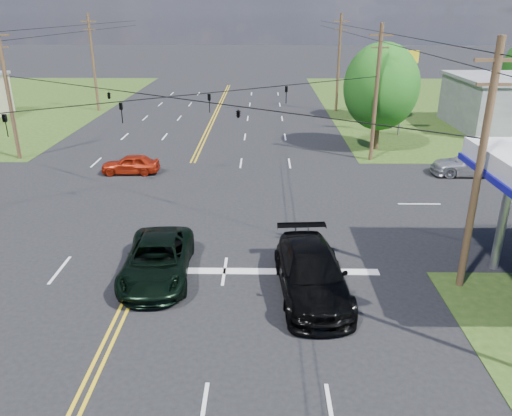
{
  "coord_description": "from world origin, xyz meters",
  "views": [
    {
      "loc": [
        5.11,
        -14.55,
        10.26
      ],
      "look_at": [
        4.8,
        6.0,
        2.1
      ],
      "focal_mm": 35.0,
      "sensor_mm": 36.0,
      "label": 1
    }
  ],
  "objects_px": {
    "pickup_dkgreen": "(157,260)",
    "pole_nw": "(8,91)",
    "tree_right_a": "(381,87)",
    "pole_right_far": "(339,62)",
    "suv_black": "(312,273)",
    "pole_left_far": "(93,62)",
    "pole_se": "(479,168)",
    "pole_ne": "(376,92)",
    "tree_right_b": "(379,76)"
  },
  "relations": [
    {
      "from": "pickup_dkgreen",
      "to": "pole_nw",
      "type": "bearing_deg",
      "value": 125.09
    },
    {
      "from": "tree_right_a",
      "to": "pole_right_far",
      "type": "bearing_deg",
      "value": 93.58
    },
    {
      "from": "pole_right_far",
      "to": "pole_nw",
      "type": "bearing_deg",
      "value": -143.84
    },
    {
      "from": "pole_right_far",
      "to": "pickup_dkgreen",
      "type": "height_order",
      "value": "pole_right_far"
    },
    {
      "from": "suv_black",
      "to": "pickup_dkgreen",
      "type": "bearing_deg",
      "value": 164.8
    },
    {
      "from": "pole_left_far",
      "to": "suv_black",
      "type": "relative_size",
      "value": 1.63
    },
    {
      "from": "tree_right_a",
      "to": "pickup_dkgreen",
      "type": "bearing_deg",
      "value": -122.76
    },
    {
      "from": "pole_se",
      "to": "pole_left_far",
      "type": "distance_m",
      "value": 45.22
    },
    {
      "from": "pole_nw",
      "to": "pole_ne",
      "type": "relative_size",
      "value": 1.0
    },
    {
      "from": "tree_right_b",
      "to": "pole_left_far",
      "type": "bearing_deg",
      "value": 172.28
    },
    {
      "from": "pole_se",
      "to": "pole_ne",
      "type": "height_order",
      "value": "same"
    },
    {
      "from": "pole_right_far",
      "to": "tree_right_a",
      "type": "xyz_separation_m",
      "value": [
        1.0,
        -16.0,
        -0.3
      ]
    },
    {
      "from": "pole_se",
      "to": "tree_right_b",
      "type": "relative_size",
      "value": 1.34
    },
    {
      "from": "pole_se",
      "to": "tree_right_b",
      "type": "height_order",
      "value": "pole_se"
    },
    {
      "from": "pole_right_far",
      "to": "pole_left_far",
      "type": "bearing_deg",
      "value": 180.0
    },
    {
      "from": "pole_nw",
      "to": "suv_black",
      "type": "relative_size",
      "value": 1.55
    },
    {
      "from": "pole_se",
      "to": "pole_ne",
      "type": "distance_m",
      "value": 18.0
    },
    {
      "from": "pole_right_far",
      "to": "tree_right_b",
      "type": "relative_size",
      "value": 1.41
    },
    {
      "from": "pole_se",
      "to": "pole_left_far",
      "type": "xyz_separation_m",
      "value": [
        -26.0,
        37.0,
        0.25
      ]
    },
    {
      "from": "pole_left_far",
      "to": "tree_right_b",
      "type": "xyz_separation_m",
      "value": [
        29.5,
        -4.0,
        -0.95
      ]
    },
    {
      "from": "tree_right_b",
      "to": "suv_black",
      "type": "relative_size",
      "value": 1.15
    },
    {
      "from": "pole_nw",
      "to": "tree_right_a",
      "type": "relative_size",
      "value": 1.16
    },
    {
      "from": "pole_se",
      "to": "pole_left_far",
      "type": "height_order",
      "value": "pole_left_far"
    },
    {
      "from": "tree_right_b",
      "to": "pickup_dkgreen",
      "type": "height_order",
      "value": "tree_right_b"
    },
    {
      "from": "pole_se",
      "to": "tree_right_a",
      "type": "bearing_deg",
      "value": 87.27
    },
    {
      "from": "tree_right_b",
      "to": "pickup_dkgreen",
      "type": "distance_m",
      "value": 36.25
    },
    {
      "from": "pole_nw",
      "to": "pickup_dkgreen",
      "type": "height_order",
      "value": "pole_nw"
    },
    {
      "from": "pickup_dkgreen",
      "to": "pole_left_far",
      "type": "bearing_deg",
      "value": 107.54
    },
    {
      "from": "pole_right_far",
      "to": "pickup_dkgreen",
      "type": "bearing_deg",
      "value": -108.47
    },
    {
      "from": "pole_nw",
      "to": "pickup_dkgreen",
      "type": "distance_m",
      "value": 22.67
    },
    {
      "from": "pole_ne",
      "to": "suv_black",
      "type": "height_order",
      "value": "pole_ne"
    },
    {
      "from": "tree_right_a",
      "to": "tree_right_b",
      "type": "height_order",
      "value": "tree_right_a"
    },
    {
      "from": "pole_nw",
      "to": "suv_black",
      "type": "bearing_deg",
      "value": -43.11
    },
    {
      "from": "pole_ne",
      "to": "pole_left_far",
      "type": "distance_m",
      "value": 32.2
    },
    {
      "from": "pickup_dkgreen",
      "to": "suv_black",
      "type": "bearing_deg",
      "value": -14.24
    },
    {
      "from": "pole_se",
      "to": "suv_black",
      "type": "height_order",
      "value": "pole_se"
    },
    {
      "from": "pole_ne",
      "to": "suv_black",
      "type": "distance_m",
      "value": 20.06
    },
    {
      "from": "pole_se",
      "to": "pickup_dkgreen",
      "type": "distance_m",
      "value": 12.88
    },
    {
      "from": "tree_right_b",
      "to": "pickup_dkgreen",
      "type": "xyz_separation_m",
      "value": [
        -15.69,
        -32.5,
        -3.43
      ]
    },
    {
      "from": "pole_nw",
      "to": "suv_black",
      "type": "xyz_separation_m",
      "value": [
        19.99,
        -18.71,
        -4.02
      ]
    },
    {
      "from": "pole_ne",
      "to": "pole_left_far",
      "type": "bearing_deg",
      "value": 143.84
    },
    {
      "from": "pole_nw",
      "to": "tree_right_a",
      "type": "bearing_deg",
      "value": 6.34
    },
    {
      "from": "tree_right_b",
      "to": "pole_nw",
      "type": "bearing_deg",
      "value": -153.05
    },
    {
      "from": "tree_right_a",
      "to": "pole_nw",
      "type": "bearing_deg",
      "value": -173.66
    },
    {
      "from": "pole_right_far",
      "to": "pole_ne",
      "type": "bearing_deg",
      "value": -90.0
    },
    {
      "from": "pole_right_far",
      "to": "suv_black",
      "type": "relative_size",
      "value": 1.63
    },
    {
      "from": "tree_right_b",
      "to": "pickup_dkgreen",
      "type": "relative_size",
      "value": 1.25
    },
    {
      "from": "pole_ne",
      "to": "tree_right_b",
      "type": "distance_m",
      "value": 15.42
    },
    {
      "from": "tree_right_b",
      "to": "suv_black",
      "type": "distance_m",
      "value": 35.18
    },
    {
      "from": "pole_nw",
      "to": "pole_right_far",
      "type": "distance_m",
      "value": 32.2
    }
  ]
}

